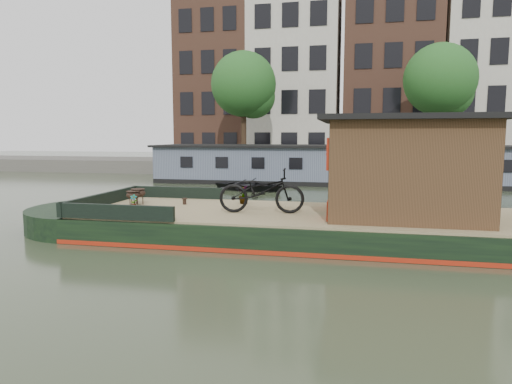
% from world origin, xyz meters
% --- Properties ---
extents(ground, '(120.00, 120.00, 0.00)m').
position_xyz_m(ground, '(0.00, 0.00, 0.00)').
color(ground, '#2F3B25').
rests_on(ground, ground).
extents(houseboat_hull, '(14.01, 4.02, 0.60)m').
position_xyz_m(houseboat_hull, '(-1.33, 0.00, 0.27)').
color(houseboat_hull, black).
rests_on(houseboat_hull, ground).
extents(houseboat_deck, '(11.80, 3.80, 0.05)m').
position_xyz_m(houseboat_deck, '(0.00, 0.00, 0.62)').
color(houseboat_deck, '#9A865F').
rests_on(houseboat_deck, houseboat_hull).
extents(bow_bulwark, '(3.00, 4.00, 0.35)m').
position_xyz_m(bow_bulwark, '(-5.07, 0.00, 0.82)').
color(bow_bulwark, black).
rests_on(bow_bulwark, houseboat_deck).
extents(cabin, '(4.00, 3.50, 2.42)m').
position_xyz_m(cabin, '(2.19, 0.00, 1.88)').
color(cabin, '#342314').
rests_on(cabin, houseboat_deck).
extents(bicycle, '(2.24, 1.01, 1.14)m').
position_xyz_m(bicycle, '(-1.30, -0.29, 1.22)').
color(bicycle, black).
rests_on(bicycle, houseboat_deck).
extents(potted_plant_a, '(0.23, 0.18, 0.37)m').
position_xyz_m(potted_plant_a, '(-4.87, -0.24, 0.84)').
color(potted_plant_a, brown).
rests_on(potted_plant_a, houseboat_deck).
extents(potted_plant_d, '(0.32, 0.32, 0.53)m').
position_xyz_m(potted_plant_d, '(-2.11, 1.14, 0.92)').
color(potted_plant_d, brown).
rests_on(potted_plant_d, houseboat_deck).
extents(potted_plant_e, '(0.16, 0.16, 0.26)m').
position_xyz_m(potted_plant_e, '(-4.84, -1.56, 0.78)').
color(potted_plant_e, brown).
rests_on(potted_plant_e, houseboat_deck).
extents(brazier_front, '(0.49, 0.49, 0.46)m').
position_xyz_m(brazier_front, '(-5.04, 0.35, 0.88)').
color(brazier_front, black).
rests_on(brazier_front, houseboat_deck).
extents(brazier_rear, '(0.50, 0.50, 0.43)m').
position_xyz_m(brazier_rear, '(-5.05, 0.08, 0.86)').
color(brazier_rear, black).
rests_on(brazier_rear, houseboat_deck).
extents(bollard_port, '(0.16, 0.16, 0.18)m').
position_xyz_m(bollard_port, '(-3.75, 0.67, 0.74)').
color(bollard_port, black).
rests_on(bollard_port, houseboat_deck).
extents(bollard_stbd, '(0.20, 0.20, 0.23)m').
position_xyz_m(bollard_stbd, '(-5.60, -1.36, 0.76)').
color(bollard_stbd, black).
rests_on(bollard_stbd, houseboat_deck).
extents(dinghy, '(4.16, 3.55, 0.73)m').
position_xyz_m(dinghy, '(-3.93, 9.84, 0.36)').
color(dinghy, black).
rests_on(dinghy, ground).
extents(far_houseboat, '(20.40, 4.40, 2.11)m').
position_xyz_m(far_houseboat, '(0.00, 14.00, 0.97)').
color(far_houseboat, slate).
rests_on(far_houseboat, ground).
extents(quay, '(60.00, 6.00, 0.90)m').
position_xyz_m(quay, '(0.00, 20.50, 0.45)').
color(quay, '#47443F').
rests_on(quay, ground).
extents(townhouse_row, '(27.25, 8.00, 16.50)m').
position_xyz_m(townhouse_row, '(0.15, 27.50, 7.90)').
color(townhouse_row, brown).
rests_on(townhouse_row, ground).
extents(tree_left, '(4.40, 4.40, 7.40)m').
position_xyz_m(tree_left, '(-6.36, 19.07, 5.89)').
color(tree_left, '#332316').
rests_on(tree_left, quay).
extents(tree_right, '(4.40, 4.40, 7.40)m').
position_xyz_m(tree_right, '(6.14, 19.07, 5.89)').
color(tree_right, '#332316').
rests_on(tree_right, quay).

